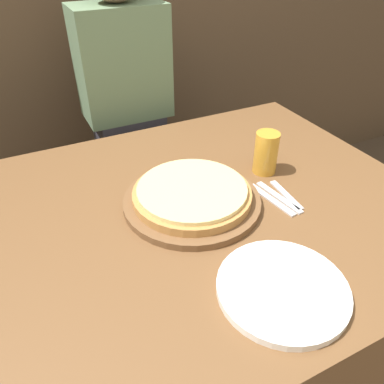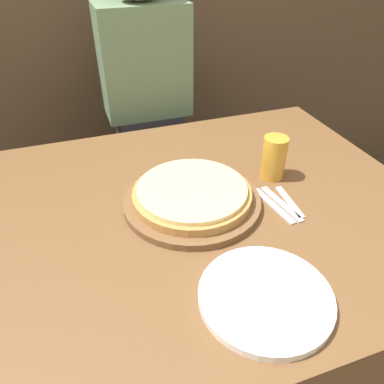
% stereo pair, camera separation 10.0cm
% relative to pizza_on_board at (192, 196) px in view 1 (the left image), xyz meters
% --- Properties ---
extents(ground_plane, '(12.00, 12.00, 0.00)m').
position_rel_pizza_on_board_xyz_m(ground_plane, '(0.03, -0.02, -0.80)').
color(ground_plane, '#473828').
extents(dining_table, '(1.24, 1.01, 0.77)m').
position_rel_pizza_on_board_xyz_m(dining_table, '(0.03, -0.02, -0.41)').
color(dining_table, brown).
rests_on(dining_table, ground_plane).
extents(pizza_on_board, '(0.37, 0.37, 0.06)m').
position_rel_pizza_on_board_xyz_m(pizza_on_board, '(0.00, 0.00, 0.00)').
color(pizza_on_board, brown).
rests_on(pizza_on_board, dining_table).
extents(beer_glass, '(0.07, 0.07, 0.13)m').
position_rel_pizza_on_board_xyz_m(beer_glass, '(0.27, 0.05, 0.05)').
color(beer_glass, gold).
rests_on(beer_glass, dining_table).
extents(dinner_plate, '(0.27, 0.27, 0.02)m').
position_rel_pizza_on_board_xyz_m(dinner_plate, '(0.03, -0.35, -0.02)').
color(dinner_plate, white).
rests_on(dinner_plate, dining_table).
extents(fork, '(0.04, 0.17, 0.00)m').
position_rel_pizza_on_board_xyz_m(fork, '(0.21, -0.08, -0.02)').
color(fork, silver).
rests_on(fork, dining_table).
extents(dinner_knife, '(0.04, 0.17, 0.00)m').
position_rel_pizza_on_board_xyz_m(dinner_knife, '(0.23, -0.08, -0.02)').
color(dinner_knife, silver).
rests_on(dinner_knife, dining_table).
extents(spoon, '(0.03, 0.15, 0.00)m').
position_rel_pizza_on_board_xyz_m(spoon, '(0.26, -0.08, -0.02)').
color(spoon, silver).
rests_on(spoon, dining_table).
extents(diner_person, '(0.34, 0.21, 1.38)m').
position_rel_pizza_on_board_xyz_m(diner_person, '(0.04, 0.69, -0.10)').
color(diner_person, '#33333D').
rests_on(diner_person, ground_plane).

